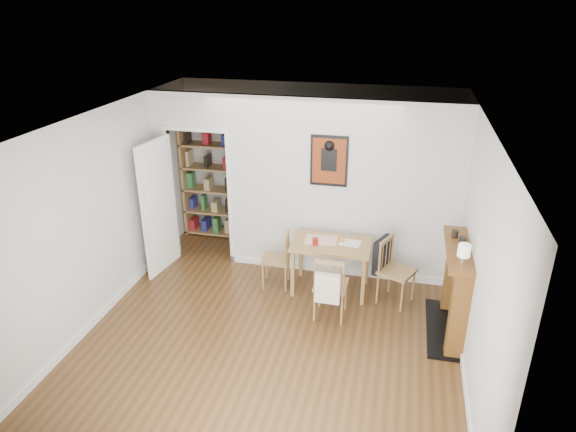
% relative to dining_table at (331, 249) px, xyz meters
% --- Properties ---
extents(ground, '(5.20, 5.20, 0.00)m').
position_rel_dining_table_xyz_m(ground, '(-0.54, -0.87, -0.65)').
color(ground, '#52351A').
rests_on(ground, ground).
extents(room_shell, '(5.20, 5.20, 5.20)m').
position_rel_dining_table_xyz_m(room_shell, '(-0.44, 0.47, 0.65)').
color(room_shell, silver).
rests_on(room_shell, ground).
extents(dining_table, '(1.08, 0.69, 0.73)m').
position_rel_dining_table_xyz_m(dining_table, '(0.00, 0.00, 0.00)').
color(dining_table, '#9D7149').
rests_on(dining_table, ground).
extents(chair_left, '(0.45, 0.45, 0.83)m').
position_rel_dining_table_xyz_m(chair_left, '(-0.78, -0.05, -0.23)').
color(chair_left, '#966B46').
rests_on(chair_left, ground).
extents(chair_right, '(0.65, 0.60, 0.92)m').
position_rel_dining_table_xyz_m(chair_right, '(0.88, -0.11, -0.17)').
color(chair_right, '#966B46').
rests_on(chair_right, ground).
extents(chair_front, '(0.46, 0.52, 0.91)m').
position_rel_dining_table_xyz_m(chair_front, '(0.10, -0.65, -0.19)').
color(chair_front, '#966B46').
rests_on(chair_front, ground).
extents(bookshelf, '(0.86, 0.34, 2.05)m').
position_rel_dining_table_xyz_m(bookshelf, '(-2.30, 1.39, 0.36)').
color(bookshelf, '#9D7149').
rests_on(bookshelf, ground).
extents(fireplace, '(0.45, 1.25, 1.16)m').
position_rel_dining_table_xyz_m(fireplace, '(1.62, -0.62, -0.03)').
color(fireplace, brown).
rests_on(fireplace, ground).
extents(red_glass, '(0.08, 0.08, 0.10)m').
position_rel_dining_table_xyz_m(red_glass, '(-0.21, -0.10, 0.14)').
color(red_glass, maroon).
rests_on(red_glass, dining_table).
extents(orange_fruit, '(0.07, 0.07, 0.07)m').
position_rel_dining_table_xyz_m(orange_fruit, '(0.14, 0.06, 0.12)').
color(orange_fruit, orange).
rests_on(orange_fruit, dining_table).
extents(placemat, '(0.46, 0.36, 0.00)m').
position_rel_dining_table_xyz_m(placemat, '(-0.16, 0.06, 0.09)').
color(placemat, beige).
rests_on(placemat, dining_table).
extents(notebook, '(0.31, 0.25, 0.01)m').
position_rel_dining_table_xyz_m(notebook, '(0.25, 0.05, 0.10)').
color(notebook, silver).
rests_on(notebook, dining_table).
extents(mantel_lamp, '(0.14, 0.14, 0.22)m').
position_rel_dining_table_xyz_m(mantel_lamp, '(1.58, -1.00, 0.65)').
color(mantel_lamp, silver).
rests_on(mantel_lamp, fireplace).
extents(ceramic_jar_a, '(0.09, 0.09, 0.11)m').
position_rel_dining_table_xyz_m(ceramic_jar_a, '(1.61, -0.57, 0.57)').
color(ceramic_jar_a, black).
rests_on(ceramic_jar_a, fireplace).
extents(ceramic_jar_b, '(0.08, 0.08, 0.10)m').
position_rel_dining_table_xyz_m(ceramic_jar_b, '(1.54, -0.36, 0.56)').
color(ceramic_jar_b, black).
rests_on(ceramic_jar_b, fireplace).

